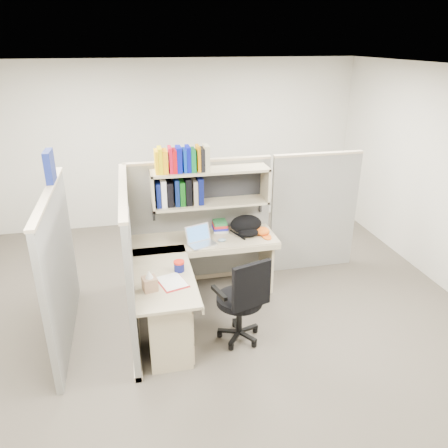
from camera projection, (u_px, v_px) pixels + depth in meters
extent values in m
plane|color=#3B362D|center=(214.00, 316.00, 5.07)|extent=(6.00, 6.00, 0.00)
plane|color=#BBB7A9|center=(179.00, 144.00, 7.23)|extent=(6.00, 0.00, 6.00)
plane|color=silver|center=(212.00, 70.00, 4.01)|extent=(6.00, 6.00, 0.00)
cube|color=slate|center=(200.00, 223.00, 5.56)|extent=(1.80, 0.06, 1.60)
cube|color=tan|center=(199.00, 161.00, 5.24)|extent=(1.80, 0.08, 0.03)
cube|color=slate|center=(130.00, 263.00, 4.58)|extent=(0.06, 1.80, 1.60)
cube|color=tan|center=(123.00, 189.00, 4.26)|extent=(0.08, 1.80, 0.03)
cube|color=slate|center=(60.00, 270.00, 4.44)|extent=(0.06, 1.80, 1.60)
cube|color=slate|center=(314.00, 213.00, 5.87)|extent=(1.20, 0.06, 1.60)
cube|color=navy|center=(50.00, 166.00, 4.36)|extent=(0.07, 0.27, 0.32)
cube|color=white|center=(129.00, 222.00, 4.56)|extent=(0.00, 0.21, 0.28)
cube|color=#9B8F6E|center=(210.00, 170.00, 5.11)|extent=(1.40, 0.34, 0.03)
cube|color=#9B8F6E|center=(211.00, 203.00, 5.27)|extent=(1.40, 0.34, 0.03)
cube|color=#9B8F6E|center=(152.00, 191.00, 5.06)|extent=(0.03, 0.34, 0.44)
cube|color=#9B8F6E|center=(265.00, 183.00, 5.33)|extent=(0.03, 0.34, 0.44)
cube|color=black|center=(208.00, 183.00, 5.33)|extent=(1.38, 0.01, 0.41)
cube|color=#F9B905|center=(156.00, 162.00, 4.91)|extent=(0.03, 0.20, 0.26)
cube|color=#DFC004|center=(160.00, 160.00, 4.92)|extent=(0.05, 0.20, 0.29)
cube|color=#FFA305|center=(165.00, 161.00, 4.93)|extent=(0.06, 0.20, 0.26)
cube|color=#B50724|center=(170.00, 160.00, 4.94)|extent=(0.04, 0.20, 0.29)
cube|color=#AD060E|center=(174.00, 161.00, 4.95)|extent=(0.05, 0.20, 0.26)
cube|color=#050D99|center=(179.00, 159.00, 4.96)|extent=(0.06, 0.20, 0.29)
cube|color=#052D9E|center=(184.00, 160.00, 4.98)|extent=(0.04, 0.20, 0.26)
cube|color=#040A8C|center=(188.00, 159.00, 4.98)|extent=(0.04, 0.20, 0.29)
cube|color=#065D26|center=(193.00, 160.00, 4.99)|extent=(0.06, 0.20, 0.26)
cube|color=#C27304|center=(198.00, 158.00, 5.00)|extent=(0.04, 0.20, 0.29)
cube|color=black|center=(202.00, 159.00, 5.02)|extent=(0.05, 0.20, 0.26)
cube|color=#B5AF8B|center=(206.00, 158.00, 5.02)|extent=(0.06, 0.20, 0.29)
cube|color=#081253|center=(158.00, 194.00, 5.10)|extent=(0.05, 0.24, 0.29)
cube|color=silver|center=(163.00, 192.00, 5.11)|extent=(0.06, 0.24, 0.32)
cube|color=black|center=(169.00, 193.00, 5.13)|extent=(0.07, 0.24, 0.29)
cube|color=#071649|center=(176.00, 191.00, 5.14)|extent=(0.05, 0.24, 0.32)
cube|color=#09440D|center=(182.00, 192.00, 5.16)|extent=(0.06, 0.24, 0.29)
cube|color=black|center=(188.00, 190.00, 5.17)|extent=(0.07, 0.24, 0.32)
cube|color=gray|center=(195.00, 191.00, 5.19)|extent=(0.05, 0.24, 0.29)
cube|color=#070E4A|center=(200.00, 190.00, 5.20)|extent=(0.06, 0.24, 0.32)
cube|color=#9B8F6E|center=(205.00, 240.00, 5.30)|extent=(1.74, 0.60, 0.03)
cube|color=#9B8F6E|center=(163.00, 276.00, 4.49)|extent=(0.60, 1.34, 0.03)
cube|color=#9B8F6E|center=(209.00, 253.00, 5.04)|extent=(1.74, 0.02, 0.07)
cube|color=#9B8F6E|center=(192.00, 276.00, 4.57)|extent=(0.02, 1.34, 0.07)
cube|color=#9B8F6E|center=(169.00, 326.00, 4.33)|extent=(0.40, 0.55, 0.68)
cube|color=tan|center=(189.00, 306.00, 4.29)|extent=(0.02, 0.50, 0.16)
cube|color=tan|center=(190.00, 322.00, 4.36)|extent=(0.02, 0.50, 0.16)
cube|color=tan|center=(190.00, 340.00, 4.45)|extent=(0.02, 0.50, 0.22)
cube|color=#B2B2B7|center=(190.00, 306.00, 4.29)|extent=(0.01, 0.12, 0.01)
cube|color=#9B8F6E|center=(266.00, 259.00, 5.63)|extent=(0.03, 0.55, 0.70)
cylinder|color=#0D1250|center=(179.00, 267.00, 4.54)|extent=(0.11, 0.11, 0.10)
cylinder|color=red|center=(179.00, 262.00, 4.52)|extent=(0.11, 0.11, 0.02)
ellipsoid|color=#7D9CB1|center=(222.00, 240.00, 5.21)|extent=(0.10, 0.07, 0.04)
cylinder|color=white|center=(202.00, 231.00, 5.40)|extent=(0.07, 0.07, 0.09)
cylinder|color=black|center=(239.00, 300.00, 4.49)|extent=(0.48, 0.48, 0.07)
cube|color=black|center=(252.00, 286.00, 4.21)|extent=(0.41, 0.17, 0.48)
cylinder|color=black|center=(239.00, 316.00, 4.57)|extent=(0.06, 0.06, 0.42)
cylinder|color=black|center=(239.00, 334.00, 4.66)|extent=(0.46, 0.46, 0.10)
cube|color=black|center=(219.00, 293.00, 4.32)|extent=(0.12, 0.27, 0.04)
cube|color=black|center=(259.00, 281.00, 4.54)|extent=(0.12, 0.27, 0.04)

